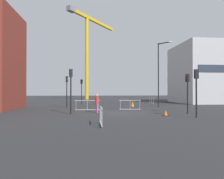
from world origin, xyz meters
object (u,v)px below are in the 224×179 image
at_px(traffic_light_near, 82,87).
at_px(construction_crane, 88,42).
at_px(traffic_cone_orange, 166,113).
at_px(traffic_light_crosswalk, 196,85).
at_px(pedestrian_walking, 97,102).
at_px(traffic_light_far, 187,87).
at_px(streetlamp_tall, 160,70).
at_px(traffic_light_verge, 71,84).
at_px(traffic_light_median, 67,86).
at_px(traffic_cone_on_verge, 132,104).

bearing_deg(traffic_light_near, construction_crane, 87.72).
xyz_separation_m(construction_crane, traffic_cone_orange, (6.82, -35.69, -14.13)).
distance_m(construction_crane, traffic_light_crosswalk, 39.95).
bearing_deg(pedestrian_walking, traffic_light_near, 98.27).
relative_size(construction_crane, traffic_cone_orange, 46.24).
bearing_deg(traffic_light_far, streetlamp_tall, 89.33).
bearing_deg(traffic_light_verge, traffic_cone_orange, -14.50).
relative_size(traffic_light_verge, traffic_light_median, 1.02).
relative_size(traffic_light_median, traffic_light_near, 0.99).
height_order(traffic_light_crosswalk, traffic_cone_on_verge, traffic_light_crosswalk).
bearing_deg(streetlamp_tall, traffic_light_crosswalk, -93.87).
height_order(streetlamp_tall, traffic_light_verge, streetlamp_tall).
bearing_deg(traffic_light_verge, traffic_light_median, 99.13).
xyz_separation_m(streetlamp_tall, traffic_light_crosswalk, (-0.70, -10.41, -2.28)).
distance_m(streetlamp_tall, traffic_cone_orange, 10.37).
xyz_separation_m(traffic_light_near, traffic_cone_orange, (7.58, -16.79, -2.42)).
bearing_deg(traffic_cone_orange, traffic_light_far, 26.95).
distance_m(construction_crane, traffic_cone_on_verge, 29.95).
xyz_separation_m(pedestrian_walking, traffic_cone_on_verge, (4.81, 7.14, -0.72)).
xyz_separation_m(construction_crane, pedestrian_walking, (1.28, -32.88, -13.32)).
xyz_separation_m(traffic_light_far, pedestrian_walking, (-8.04, 1.54, -1.40)).
bearing_deg(traffic_light_far, traffic_cone_orange, -153.05).
distance_m(construction_crane, traffic_light_far, 37.60).
bearing_deg(traffic_light_crosswalk, pedestrian_walking, 150.12).
bearing_deg(traffic_light_far, construction_crane, 105.15).
relative_size(traffic_light_crosswalk, traffic_light_near, 0.94).
bearing_deg(traffic_light_near, traffic_cone_orange, -65.71).
bearing_deg(streetlamp_tall, traffic_cone_on_verge, 163.36).
height_order(pedestrian_walking, traffic_cone_orange, pedestrian_walking).
relative_size(construction_crane, traffic_light_median, 5.45).
xyz_separation_m(traffic_light_far, traffic_cone_orange, (-2.50, -1.27, -2.20)).
relative_size(traffic_light_verge, traffic_light_crosswalk, 1.08).
xyz_separation_m(construction_crane, traffic_light_far, (9.32, -34.42, -11.93)).
distance_m(traffic_light_near, pedestrian_walking, 14.22).
relative_size(construction_crane, streetlamp_tall, 2.59).
xyz_separation_m(traffic_light_verge, traffic_cone_on_verge, (7.13, 7.91, -2.37)).
height_order(traffic_light_near, traffic_cone_orange, traffic_light_near).
bearing_deg(traffic_light_crosswalk, streetlamp_tall, 86.13).
bearing_deg(streetlamp_tall, traffic_cone_orange, -106.12).
bearing_deg(construction_crane, traffic_cone_orange, -79.18).
bearing_deg(construction_crane, pedestrian_walking, -87.77).
bearing_deg(traffic_cone_orange, streetlamp_tall, 73.88).
height_order(streetlamp_tall, traffic_light_crosswalk, streetlamp_tall).
bearing_deg(traffic_light_verge, pedestrian_walking, 18.55).
distance_m(streetlamp_tall, pedestrian_walking, 10.86).
bearing_deg(traffic_cone_orange, traffic_light_verge, 165.50).
distance_m(traffic_light_verge, traffic_cone_on_verge, 10.91).
distance_m(traffic_light_crosswalk, traffic_light_near, 20.55).
xyz_separation_m(streetlamp_tall, traffic_light_far, (-0.09, -7.68, -2.35)).
bearing_deg(pedestrian_walking, streetlamp_tall, 37.06).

